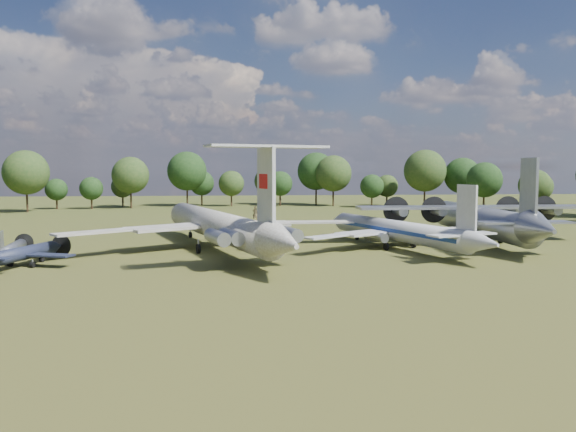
{
  "coord_description": "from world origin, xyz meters",
  "views": [
    {
      "loc": [
        0.73,
        -74.92,
        11.45
      ],
      "look_at": [
        7.22,
        -1.81,
        5.0
      ],
      "focal_mm": 35.0,
      "sensor_mm": 36.0,
      "label": 1
    }
  ],
  "objects_px": {
    "tu104_jet": "(396,234)",
    "small_prop_west": "(23,257)",
    "person_on_il62": "(255,213)",
    "small_prop_northwest": "(12,252)",
    "il62_airliner": "(216,231)",
    "an12_transport": "(481,225)"
  },
  "relations": [
    {
      "from": "an12_transport",
      "to": "il62_airliner",
      "type": "bearing_deg",
      "value": -174.13
    },
    {
      "from": "il62_airliner",
      "to": "person_on_il62",
      "type": "xyz_separation_m",
      "value": [
        4.91,
        -14.22,
        3.52
      ]
    },
    {
      "from": "il62_airliner",
      "to": "small_prop_west",
      "type": "xyz_separation_m",
      "value": [
        -21.65,
        -11.26,
        -1.52
      ]
    },
    {
      "from": "small_prop_west",
      "to": "person_on_il62",
      "type": "distance_m",
      "value": 27.19
    },
    {
      "from": "il62_airliner",
      "to": "tu104_jet",
      "type": "bearing_deg",
      "value": -20.54
    },
    {
      "from": "person_on_il62",
      "to": "small_prop_west",
      "type": "bearing_deg",
      "value": -9.68
    },
    {
      "from": "tu104_jet",
      "to": "small_prop_west",
      "type": "distance_m",
      "value": 48.01
    },
    {
      "from": "small_prop_west",
      "to": "small_prop_northwest",
      "type": "bearing_deg",
      "value": 140.44
    },
    {
      "from": "an12_transport",
      "to": "small_prop_west",
      "type": "height_order",
      "value": "an12_transport"
    },
    {
      "from": "il62_airliner",
      "to": "tu104_jet",
      "type": "distance_m",
      "value": 25.19
    },
    {
      "from": "il62_airliner",
      "to": "an12_transport",
      "type": "height_order",
      "value": "an12_transport"
    },
    {
      "from": "tu104_jet",
      "to": "person_on_il62",
      "type": "bearing_deg",
      "value": -166.58
    },
    {
      "from": "an12_transport",
      "to": "small_prop_northwest",
      "type": "xyz_separation_m",
      "value": [
        -64.38,
        -10.08,
        -1.72
      ]
    },
    {
      "from": "tu104_jet",
      "to": "an12_transport",
      "type": "xyz_separation_m",
      "value": [
        14.37,
        4.64,
        0.76
      ]
    },
    {
      "from": "tu104_jet",
      "to": "small_prop_northwest",
      "type": "relative_size",
      "value": 2.86
    },
    {
      "from": "tu104_jet",
      "to": "small_prop_west",
      "type": "relative_size",
      "value": 2.48
    },
    {
      "from": "il62_airliner",
      "to": "small_prop_northwest",
      "type": "relative_size",
      "value": 3.96
    },
    {
      "from": "small_prop_west",
      "to": "person_on_il62",
      "type": "xyz_separation_m",
      "value": [
        26.56,
        -2.96,
        5.04
      ]
    },
    {
      "from": "tu104_jet",
      "to": "il62_airliner",
      "type": "bearing_deg",
      "value": 158.12
    },
    {
      "from": "small_prop_northwest",
      "to": "tu104_jet",
      "type": "bearing_deg",
      "value": -1.19
    },
    {
      "from": "an12_transport",
      "to": "person_on_il62",
      "type": "distance_m",
      "value": 39.28
    },
    {
      "from": "tu104_jet",
      "to": "small_prop_west",
      "type": "xyz_separation_m",
      "value": [
        -46.82,
        -10.6,
        -0.81
      ]
    }
  ]
}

